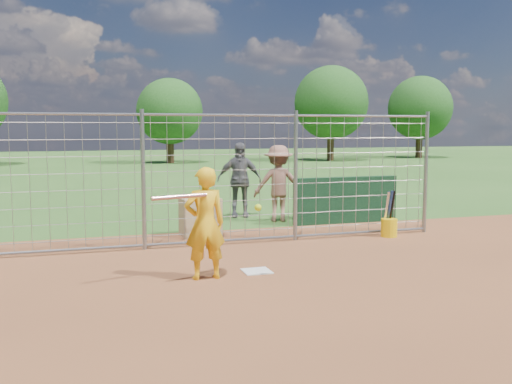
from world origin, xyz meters
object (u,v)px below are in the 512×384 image
object	(u,v)px
batter	(205,223)
bystander_c	(278,184)
bystander_b	(239,180)
bucket_with_bats	(389,225)
equipment_bin	(200,217)

from	to	relation	value
batter	bystander_c	bearing A→B (deg)	-123.02
batter	bystander_b	bearing A→B (deg)	-112.44
bystander_b	batter	bearing A→B (deg)	-98.65
batter	bystander_b	xyz separation A→B (m)	(2.10, 5.64, 0.10)
bystander_c	bucket_with_bats	size ratio (longest dim) A/B	1.90
bystander_b	bystander_c	world-z (taller)	bystander_b
equipment_bin	bystander_b	bearing A→B (deg)	51.78
equipment_bin	bystander_c	bearing A→B (deg)	25.61
equipment_bin	bucket_with_bats	xyz separation A→B (m)	(3.73, -1.26, -0.15)
bystander_b	bucket_with_bats	bearing A→B (deg)	-45.43
bystander_b	equipment_bin	size ratio (longest dim) A/B	2.37
bystander_b	equipment_bin	world-z (taller)	bystander_b
batter	bystander_b	size ratio (longest dim) A/B	0.89
bystander_c	equipment_bin	distance (m)	2.60
bucket_with_bats	equipment_bin	bearing A→B (deg)	161.30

